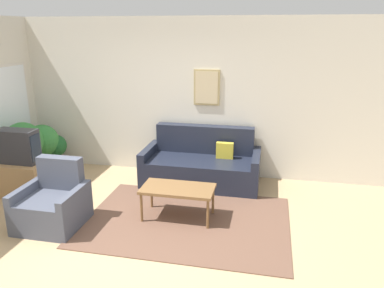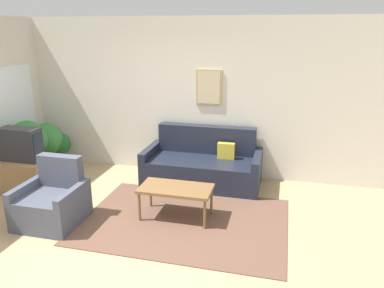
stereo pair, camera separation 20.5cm
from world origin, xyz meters
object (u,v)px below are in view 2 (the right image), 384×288
object	(u,v)px
couch	(203,165)
armchair	(52,202)
coffee_table	(176,190)
tv	(21,144)
potted_plant_tall	(28,142)

from	to	relation	value
couch	armchair	distance (m)	2.45
couch	coffee_table	world-z (taller)	couch
armchair	tv	bearing A→B (deg)	153.83
couch	tv	xyz separation A→B (m)	(-2.67, -1.03, 0.47)
tv	armchair	size ratio (longest dim) A/B	0.74
tv	armchair	bearing A→B (deg)	-37.41
tv	potted_plant_tall	world-z (taller)	tv
coffee_table	tv	world-z (taller)	tv
coffee_table	tv	xyz separation A→B (m)	(-2.58, 0.26, 0.37)
couch	potted_plant_tall	world-z (taller)	potted_plant_tall
couch	potted_plant_tall	distance (m)	3.00
tv	potted_plant_tall	xyz separation A→B (m)	(-0.27, 0.50, -0.13)
tv	potted_plant_tall	distance (m)	0.58
couch	armchair	world-z (taller)	couch
potted_plant_tall	tv	bearing A→B (deg)	-61.62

